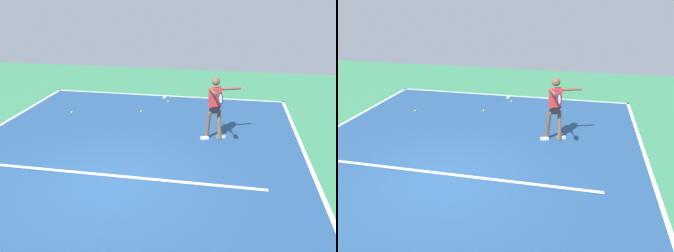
% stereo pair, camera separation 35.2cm
% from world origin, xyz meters
% --- Properties ---
extents(ground_plane, '(23.68, 23.68, 0.00)m').
position_xyz_m(ground_plane, '(0.00, 0.00, 0.00)').
color(ground_plane, '#388456').
extents(court_surface, '(9.43, 13.83, 0.00)m').
position_xyz_m(court_surface, '(0.00, 0.00, 0.00)').
color(court_surface, navy).
rests_on(court_surface, ground_plane).
extents(court_line_baseline_near, '(9.43, 0.10, 0.01)m').
position_xyz_m(court_line_baseline_near, '(0.00, -6.86, 0.00)').
color(court_line_baseline_near, white).
rests_on(court_line_baseline_near, ground_plane).
extents(court_line_sideline_left, '(0.10, 13.83, 0.01)m').
position_xyz_m(court_line_sideline_left, '(-4.66, 0.00, 0.00)').
color(court_line_sideline_left, white).
rests_on(court_line_sideline_left, ground_plane).
extents(court_line_service, '(7.07, 0.10, 0.01)m').
position_xyz_m(court_line_service, '(0.00, -0.33, 0.00)').
color(court_line_service, white).
rests_on(court_line_service, ground_plane).
extents(court_line_centre_mark, '(0.10, 0.30, 0.01)m').
position_xyz_m(court_line_centre_mark, '(0.00, -6.66, 0.00)').
color(court_line_centre_mark, white).
rests_on(court_line_centre_mark, ground_plane).
extents(tennis_player, '(1.07, 1.37, 1.85)m').
position_xyz_m(tennis_player, '(-2.19, -2.88, 1.08)').
color(tennis_player, brown).
rests_on(tennis_player, ground_plane).
extents(tennis_ball_by_sideline, '(0.07, 0.07, 0.07)m').
position_xyz_m(tennis_ball_by_sideline, '(0.48, -4.77, 0.03)').
color(tennis_ball_by_sideline, yellow).
rests_on(tennis_ball_by_sideline, ground_plane).
extents(tennis_ball_by_baseline, '(0.07, 0.07, 0.07)m').
position_xyz_m(tennis_ball_by_baseline, '(2.88, -4.22, 0.03)').
color(tennis_ball_by_baseline, '#CCE033').
rests_on(tennis_ball_by_baseline, ground_plane).
extents(tennis_ball_near_player, '(0.07, 0.07, 0.07)m').
position_xyz_m(tennis_ball_near_player, '(-0.27, -6.04, 0.03)').
color(tennis_ball_near_player, yellow).
rests_on(tennis_ball_near_player, ground_plane).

